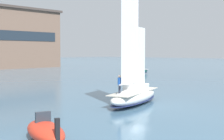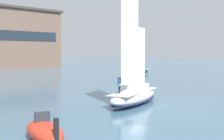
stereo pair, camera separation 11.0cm
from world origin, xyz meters
name	(u,v)px [view 2 (the right image)]	position (x,y,z in m)	size (l,w,h in m)	color
ground_plane	(134,104)	(0.00, 0.00, 0.00)	(400.00, 400.00, 0.00)	#42667F
sailboat_main	(134,94)	(0.01, 0.00, 1.02)	(9.58, 5.17, 12.68)	white
sailboat_moored_mid_channel	(136,71)	(30.75, 24.89, 0.74)	(8.00, 2.54, 10.88)	#194C47
motor_tender	(45,131)	(-13.23, -4.30, 0.55)	(3.05, 4.78, 1.71)	red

